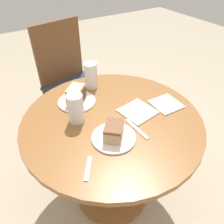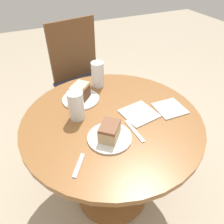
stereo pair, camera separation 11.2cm
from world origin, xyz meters
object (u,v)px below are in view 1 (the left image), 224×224
Objects in this scene: chair at (70,79)px; plate_near at (114,138)px; glass_lemonade at (76,110)px; cake_slice_near at (114,131)px; glass_water at (91,77)px; cake_slice_far at (76,94)px; plate_far at (77,101)px.

chair is 4.51× the size of plate_near.
cake_slice_near is at bearing -66.44° from glass_lemonade.
glass_water is (0.22, 0.26, -0.00)m from glass_lemonade.
chair is 0.69m from cake_slice_far.
chair is at bearing 72.58° from plate_far.
cake_slice_far is at bearing 94.07° from cake_slice_near.
cake_slice_near is 0.48m from glass_water.
glass_water is at bearing -105.81° from chair.
plate_far is 1.59× the size of cake_slice_near.
plate_far is 0.20m from glass_water.
cake_slice_near reaches higher than plate_far.
cake_slice_far is at bearing 94.07° from plate_near.
chair is 0.58m from glass_water.
chair reaches higher than plate_far.
plate_near is at bearing -85.93° from plate_far.
glass_water reaches higher than cake_slice_far.
cake_slice_near is 0.36m from cake_slice_far.
chair is 1.01m from plate_near.
plate_far is 1.35× the size of glass_water.
cake_slice_far is at bearing 65.92° from glass_lemonade.
cake_slice_near is (0.03, -0.36, 0.04)m from plate_far.
cake_slice_far is 0.19m from glass_water.
plate_far is at bearing 94.07° from plate_near.
glass_water reaches higher than cake_slice_near.
cake_slice_far reaches higher than cake_slice_near.
chair is 7.09× the size of cake_slice_far.
plate_near is 1.57× the size of cake_slice_far.
cake_slice_near is at bearing -111.02° from chair.
plate_far is 0.18m from glass_lemonade.
glass_lemonade reaches higher than plate_near.
glass_water is (0.15, 0.11, 0.06)m from plate_far.
cake_slice_near is 0.85× the size of glass_water.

